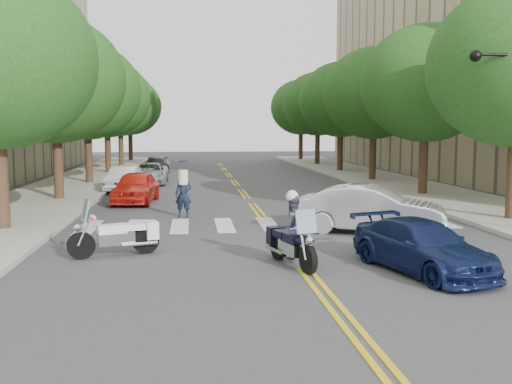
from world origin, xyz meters
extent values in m
plane|color=#38383A|center=(0.00, 0.00, 0.00)|extent=(140.00, 140.00, 0.00)
cube|color=#9E9991|center=(-9.50, 22.00, 0.07)|extent=(5.00, 60.00, 0.15)
cube|color=#9E9991|center=(9.50, 22.00, 0.07)|extent=(5.00, 60.00, 0.15)
cylinder|color=#382316|center=(-8.80, 6.00, 1.66)|extent=(0.44, 0.44, 3.32)
cylinder|color=#382316|center=(-8.80, 14.00, 1.66)|extent=(0.44, 0.44, 3.32)
ellipsoid|color=#1F4714|center=(-8.80, 14.00, 5.56)|extent=(6.40, 6.40, 5.76)
cylinder|color=#382316|center=(-8.80, 22.00, 1.66)|extent=(0.44, 0.44, 3.32)
ellipsoid|color=#1F4714|center=(-8.80, 22.00, 5.56)|extent=(6.40, 6.40, 5.76)
cylinder|color=#382316|center=(-8.80, 30.00, 1.66)|extent=(0.44, 0.44, 3.32)
ellipsoid|color=#1F4714|center=(-8.80, 30.00, 5.56)|extent=(6.40, 6.40, 5.76)
cylinder|color=#382316|center=(-8.80, 38.00, 1.66)|extent=(0.44, 0.44, 3.32)
ellipsoid|color=#1F4714|center=(-8.80, 38.00, 5.56)|extent=(6.40, 6.40, 5.76)
cylinder|color=#382316|center=(-8.80, 46.00, 1.66)|extent=(0.44, 0.44, 3.32)
ellipsoid|color=#1F4714|center=(-8.80, 46.00, 5.56)|extent=(6.40, 6.40, 5.76)
cylinder|color=#382316|center=(8.80, 14.00, 1.66)|extent=(0.44, 0.44, 3.32)
ellipsoid|color=#1F4714|center=(8.80, 14.00, 5.56)|extent=(6.40, 6.40, 5.76)
cylinder|color=#382316|center=(8.80, 22.00, 1.66)|extent=(0.44, 0.44, 3.32)
ellipsoid|color=#1F4714|center=(8.80, 22.00, 5.56)|extent=(6.40, 6.40, 5.76)
cylinder|color=#382316|center=(8.80, 30.00, 1.66)|extent=(0.44, 0.44, 3.32)
ellipsoid|color=#1F4714|center=(8.80, 30.00, 5.56)|extent=(6.40, 6.40, 5.76)
cylinder|color=#382316|center=(8.80, 38.00, 1.66)|extent=(0.44, 0.44, 3.32)
ellipsoid|color=#1F4714|center=(8.80, 38.00, 5.56)|extent=(6.40, 6.40, 5.76)
cylinder|color=#382316|center=(8.80, 46.00, 1.66)|extent=(0.44, 0.44, 3.32)
ellipsoid|color=#1F4714|center=(8.80, 46.00, 5.56)|extent=(6.40, 6.40, 5.76)
cylinder|color=black|center=(7.00, 3.50, 5.60)|extent=(2.40, 0.10, 0.10)
sphere|color=black|center=(5.90, 3.50, 5.55)|extent=(0.36, 0.36, 0.36)
cylinder|color=black|center=(0.00, -0.43, 0.34)|extent=(0.33, 0.70, 0.69)
cylinder|color=black|center=(-0.46, 1.13, 0.34)|extent=(0.37, 0.71, 0.69)
cube|color=silver|center=(-0.24, 0.40, 0.46)|extent=(0.57, 0.97, 0.32)
cube|color=black|center=(-0.22, 0.30, 0.71)|extent=(0.55, 0.78, 0.22)
cube|color=black|center=(-0.37, 0.84, 0.73)|extent=(0.55, 0.65, 0.16)
cube|color=black|center=(-0.50, 1.27, 0.61)|extent=(0.51, 0.42, 0.46)
cube|color=#8C99A5|center=(-0.04, -0.30, 1.22)|extent=(0.53, 0.29, 0.55)
cube|color=red|center=(0.03, -0.10, 1.03)|extent=(0.13, 0.13, 0.08)
cube|color=#0C26E5|center=(-0.20, -0.17, 1.03)|extent=(0.13, 0.13, 0.08)
imported|color=#474C56|center=(-0.24, 0.40, 0.98)|extent=(0.92, 0.80, 1.60)
sphere|color=silver|center=(-0.24, 0.40, 1.73)|extent=(0.30, 0.30, 0.30)
cylinder|color=black|center=(-5.53, 1.71, 0.36)|extent=(0.73, 0.37, 0.72)
cylinder|color=black|center=(-3.93, 2.25, 0.36)|extent=(0.74, 0.41, 0.72)
cube|color=silver|center=(-4.68, 2.00, 0.48)|extent=(1.01, 0.63, 0.34)
cube|color=white|center=(-4.78, 1.97, 0.74)|extent=(0.82, 0.60, 0.23)
cube|color=white|center=(-4.23, 2.15, 0.76)|extent=(0.69, 0.59, 0.17)
cube|color=white|center=(-3.78, 2.31, 0.63)|extent=(0.45, 0.54, 0.48)
cube|color=#8C99A5|center=(-5.40, 1.76, 1.27)|extent=(0.32, 0.55, 0.58)
cube|color=red|center=(-5.19, 1.69, 1.08)|extent=(0.13, 0.13, 0.08)
cube|color=#0C26E5|center=(-5.27, 1.93, 1.08)|extent=(0.13, 0.13, 0.08)
imported|color=black|center=(-2.99, 8.50, 0.87)|extent=(0.71, 0.54, 1.74)
imported|color=silver|center=(3.07, 4.50, 0.78)|extent=(4.98, 3.49, 1.56)
imported|color=#101B45|center=(2.72, -0.50, 0.60)|extent=(2.79, 4.46, 1.20)
imported|color=red|center=(-5.20, 13.00, 0.72)|extent=(2.10, 4.39, 1.45)
imported|color=silver|center=(-6.30, 18.00, 0.65)|extent=(1.73, 4.08, 1.31)
imported|color=#989B9F|center=(-5.20, 21.75, 0.64)|extent=(2.17, 4.66, 1.29)
imported|color=black|center=(-5.21, 28.17, 0.63)|extent=(1.81, 4.34, 1.25)
imported|color=#97969B|center=(-5.20, 29.50, 0.71)|extent=(1.95, 4.27, 1.42)
camera|label=1|loc=(-2.67, -13.19, 3.38)|focal=40.00mm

